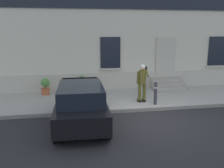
{
  "coord_description": "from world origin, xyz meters",
  "views": [
    {
      "loc": [
        -2.79,
        -8.59,
        3.35
      ],
      "look_at": [
        -1.02,
        1.6,
        1.1
      ],
      "focal_mm": 38.95,
      "sensor_mm": 36.0,
      "label": 1
    }
  ],
  "objects": [
    {
      "name": "planter_terracotta",
      "position": [
        -4.08,
        3.96,
        0.61
      ],
      "size": [
        0.44,
        0.44,
        0.86
      ],
      "color": "#B25B38",
      "rests_on": "sidewalk"
    },
    {
      "name": "sidewalk",
      "position": [
        0.0,
        2.8,
        0.07
      ],
      "size": [
        24.0,
        3.6,
        0.15
      ],
      "primitive_type": "cube",
      "color": "#99968E",
      "rests_on": "ground"
    },
    {
      "name": "ground_plane",
      "position": [
        0.0,
        0.0,
        0.0
      ],
      "size": [
        80.0,
        80.0,
        0.0
      ],
      "primitive_type": "plane",
      "color": "#232326"
    },
    {
      "name": "entrance_stoop",
      "position": [
        2.6,
        4.12,
        0.39
      ],
      "size": [
        1.77,
        1.28,
        0.64
      ],
      "color": "#9E998E",
      "rests_on": "sidewalk"
    },
    {
      "name": "building_facade",
      "position": [
        0.01,
        5.29,
        3.73
      ],
      "size": [
        24.0,
        1.52,
        7.5
      ],
      "color": "beige",
      "rests_on": "ground"
    },
    {
      "name": "person_on_phone",
      "position": [
        0.41,
        1.81,
        1.15
      ],
      "size": [
        0.51,
        0.46,
        1.75
      ],
      "rotation": [
        0.0,
        0.0,
        0.11
      ],
      "color": "#514C1E",
      "rests_on": "sidewalk"
    },
    {
      "name": "planter_olive",
      "position": [
        -2.22,
        4.2,
        0.61
      ],
      "size": [
        0.44,
        0.44,
        0.86
      ],
      "color": "#606B38",
      "rests_on": "sidewalk"
    },
    {
      "name": "curb_edge",
      "position": [
        0.0,
        0.94,
        0.07
      ],
      "size": [
        24.0,
        0.12,
        0.15
      ],
      "primitive_type": "cube",
      "color": "gray",
      "rests_on": "ground"
    },
    {
      "name": "hatchback_car_black",
      "position": [
        -2.46,
        -0.09,
        0.79
      ],
      "size": [
        1.9,
        4.12,
        1.5
      ],
      "color": "black",
      "rests_on": "ground"
    },
    {
      "name": "bollard_near_person",
      "position": [
        0.89,
        1.35,
        0.71
      ],
      "size": [
        0.15,
        0.15,
        1.04
      ],
      "color": "#333338",
      "rests_on": "sidewalk"
    }
  ]
}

